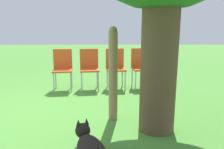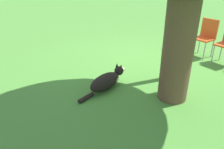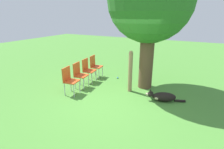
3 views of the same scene
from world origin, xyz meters
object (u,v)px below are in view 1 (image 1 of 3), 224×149
red_chair_1 (89,66)px  fence_post (113,74)px  red_chair_2 (115,65)px  red_chair_3 (141,65)px  tennis_ball (159,98)px  red_chair_0 (63,66)px

red_chair_1 → fence_post: bearing=9.5°
red_chair_1 → red_chair_2: 0.63m
fence_post → red_chair_3: fence_post is taller
fence_post → red_chair_3: size_ratio=1.55×
red_chair_3 → tennis_ball: 1.14m
red_chair_2 → red_chair_3: same height
fence_post → tennis_ball: fence_post is taller
fence_post → red_chair_2: size_ratio=1.55×
red_chair_3 → tennis_ball: red_chair_3 is taller
fence_post → red_chair_1: bearing=-163.6°
red_chair_0 → red_chair_1: (-0.05, 0.62, 0.00)m
red_chair_0 → red_chair_3: same height
red_chair_1 → red_chair_3: (-0.11, 1.25, 0.00)m
red_chair_0 → tennis_ball: red_chair_0 is taller
red_chair_3 → tennis_ball: bearing=7.5°
red_chair_0 → red_chair_2: bearing=87.9°
red_chair_3 → tennis_ball: (0.98, 0.25, -0.52)m
fence_post → red_chair_0: (-1.76, -1.15, -0.19)m
red_chair_2 → red_chair_3: 0.63m
red_chair_1 → red_chair_0: bearing=-92.1°
tennis_ball → red_chair_0: bearing=-111.1°
red_chair_1 → tennis_ball: bearing=52.9°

